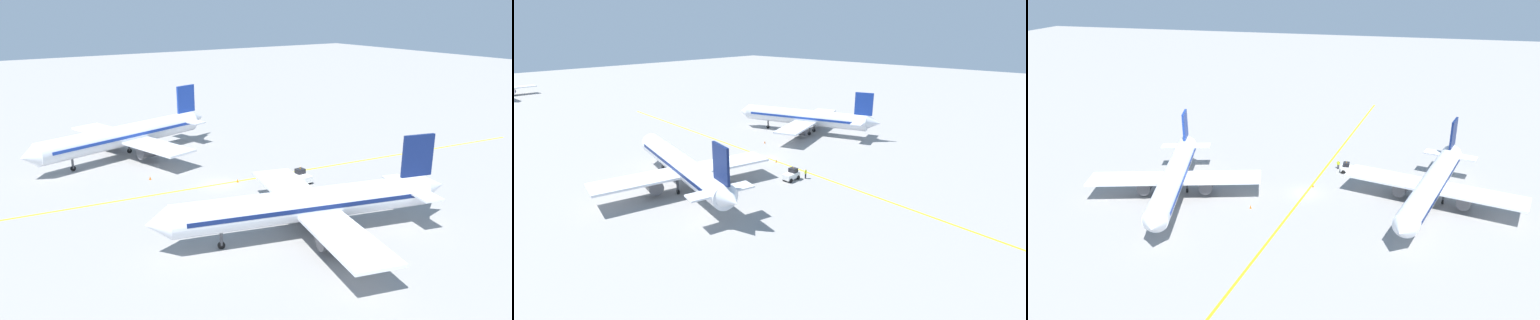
% 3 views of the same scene
% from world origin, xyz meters
% --- Properties ---
extents(ground_plane, '(400.00, 400.00, 0.00)m').
position_xyz_m(ground_plane, '(0.00, 0.00, 0.00)').
color(ground_plane, gray).
extents(apron_yellow_centreline, '(13.73, 119.30, 0.01)m').
position_xyz_m(apron_yellow_centreline, '(0.00, 0.00, 0.00)').
color(apron_yellow_centreline, yellow).
rests_on(apron_yellow_centreline, ground).
extents(airplane_at_gate, '(28.41, 35.08, 10.60)m').
position_xyz_m(airplane_at_gate, '(-20.11, -0.33, 3.71)').
color(airplane_at_gate, silver).
rests_on(airplane_at_gate, ground).
extents(airplane_adjacent_stand, '(28.34, 34.90, 10.60)m').
position_xyz_m(airplane_adjacent_stand, '(20.48, 6.53, 3.71)').
color(airplane_adjacent_stand, silver).
rests_on(airplane_adjacent_stand, ground).
extents(baggage_tug_white, '(3.03, 1.80, 2.11)m').
position_xyz_m(baggage_tug_white, '(-5.80, -10.56, 0.90)').
color(baggage_tug_white, white).
rests_on(baggage_tug_white, ground).
extents(ground_crew_worker, '(0.58, 0.26, 1.68)m').
position_xyz_m(ground_crew_worker, '(-3.69, -11.91, 0.91)').
color(ground_crew_worker, '#23232D').
rests_on(ground_crew_worker, ground).
extents(traffic_cone_near_nose, '(0.32, 0.32, 0.55)m').
position_xyz_m(traffic_cone_near_nose, '(-0.69, -2.69, 0.28)').
color(traffic_cone_near_nose, orange).
rests_on(traffic_cone_near_nose, ground).
extents(traffic_cone_mid_apron, '(0.32, 0.32, 0.55)m').
position_xyz_m(traffic_cone_mid_apron, '(7.27, 7.64, 0.28)').
color(traffic_cone_mid_apron, orange).
rests_on(traffic_cone_mid_apron, ground).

